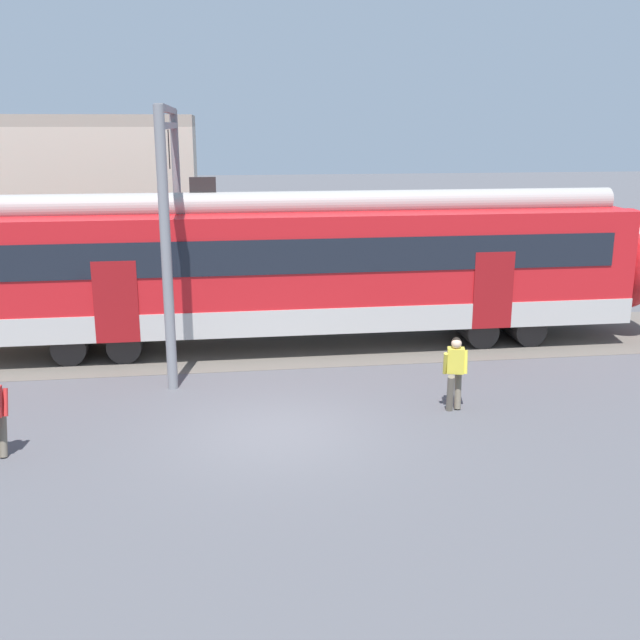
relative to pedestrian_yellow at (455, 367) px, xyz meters
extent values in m
plane|color=#515156|center=(-3.95, -0.72, -0.99)|extent=(160.00, 160.00, 0.00)
cube|color=#B7B2AD|center=(-2.65, 5.46, 0.06)|extent=(18.00, 3.06, 0.70)
cube|color=red|center=(-2.65, 5.46, 1.61)|extent=(18.00, 3.00, 2.40)
cube|color=black|center=(-2.65, 3.95, 1.81)|extent=(16.56, 0.03, 0.90)
cube|color=maroon|center=(2.30, 3.94, 0.76)|extent=(1.10, 0.04, 2.10)
cube|color=maroon|center=(-7.60, 3.94, 0.76)|extent=(1.10, 0.04, 2.10)
cylinder|color=#9C9793|center=(-2.65, 5.46, 2.99)|extent=(17.64, 0.70, 0.70)
cube|color=black|center=(-5.35, 5.46, 3.54)|extent=(0.70, 0.12, 0.40)
cylinder|color=black|center=(3.63, 5.46, -0.54)|extent=(0.90, 2.40, 0.90)
cylinder|color=black|center=(2.23, 5.46, -0.54)|extent=(0.90, 2.40, 0.90)
cylinder|color=black|center=(-7.53, 5.46, -0.54)|extent=(0.90, 2.40, 0.90)
cylinder|color=black|center=(-8.93, 5.46, -0.54)|extent=(0.90, 2.40, 0.90)
ellipsoid|color=red|center=(6.90, 5.46, 1.26)|extent=(1.80, 2.85, 2.95)
cube|color=black|center=(7.25, 5.46, 1.86)|extent=(0.40, 2.40, 1.00)
cylinder|color=#6B6051|center=(-9.16, -1.10, -0.56)|extent=(0.16, 0.36, 0.87)
cylinder|color=red|center=(-9.03, -1.16, 0.10)|extent=(0.09, 0.25, 0.52)
cylinder|color=#6B6051|center=(-0.13, -0.13, -0.56)|extent=(0.24, 0.38, 0.87)
cylinder|color=#6B6051|center=(0.12, 0.09, -0.56)|extent=(0.24, 0.38, 0.87)
cube|color=gold|center=(-0.01, -0.02, 0.15)|extent=(0.41, 0.32, 0.56)
cylinder|color=gold|center=(0.23, 0.00, 0.10)|extent=(0.15, 0.26, 0.52)
cylinder|color=gold|center=(-0.24, -0.04, 0.10)|extent=(0.15, 0.26, 0.52)
sphere|color=beige|center=(-0.01, -0.04, 0.54)|extent=(0.22, 0.22, 0.22)
sphere|color=black|center=(-0.01, -0.02, 0.57)|extent=(0.20, 0.20, 0.20)
cube|color=navy|center=(0.04, 0.15, 0.17)|extent=(0.31, 0.23, 0.40)
cylinder|color=black|center=(9.96, 10.76, -0.69)|extent=(0.61, 0.22, 0.60)
cylinder|color=gray|center=(-6.18, 2.26, 2.26)|extent=(0.24, 0.24, 6.50)
cylinder|color=gray|center=(-6.18, 8.66, 2.26)|extent=(0.24, 0.24, 6.50)
cube|color=gray|center=(-6.18, 5.46, 5.46)|extent=(0.20, 6.40, 0.16)
cube|color=gray|center=(-6.18, 5.46, 5.06)|extent=(0.20, 6.40, 0.16)
cylinder|color=black|center=(-6.18, 5.46, 4.46)|extent=(0.03, 0.03, 1.00)
camera|label=1|loc=(-5.05, -14.87, 5.10)|focal=42.00mm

